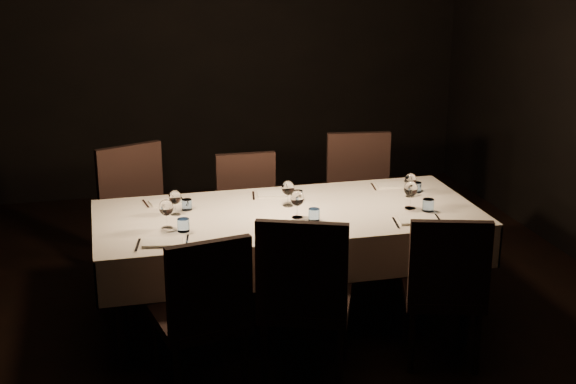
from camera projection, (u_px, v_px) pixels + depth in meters
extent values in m
cube|color=black|center=(288.00, 317.00, 5.51)|extent=(5.00, 6.00, 0.01)
cube|color=black|center=(216.00, 43.00, 7.83)|extent=(5.00, 0.01, 3.00)
cube|color=black|center=(537.00, 304.00, 2.28)|extent=(5.00, 0.01, 3.00)
cube|color=black|center=(288.00, 216.00, 5.29)|extent=(2.40, 1.00, 0.04)
cylinder|color=black|center=(122.00, 314.00, 4.76)|extent=(0.07, 0.07, 0.71)
cylinder|color=black|center=(117.00, 261.00, 5.54)|extent=(0.07, 0.07, 0.71)
cylinder|color=black|center=(468.00, 278.00, 5.27)|extent=(0.07, 0.07, 0.71)
cylinder|color=black|center=(419.00, 234.00, 6.04)|extent=(0.07, 0.07, 0.71)
cube|color=beige|center=(288.00, 213.00, 5.28)|extent=(2.52, 1.12, 0.01)
cube|color=beige|center=(270.00, 207.00, 5.84)|extent=(2.52, 0.01, 0.28)
cube|color=beige|center=(310.00, 265.00, 4.81)|extent=(2.52, 0.01, 0.28)
cube|color=beige|center=(462.00, 219.00, 5.61)|extent=(0.01, 1.12, 0.28)
cube|color=beige|center=(95.00, 250.00, 5.04)|extent=(0.01, 1.12, 0.28)
cylinder|color=black|center=(221.00, 335.00, 4.82)|extent=(0.04, 0.04, 0.41)
cylinder|color=black|center=(245.00, 365.00, 4.48)|extent=(0.04, 0.04, 0.41)
cylinder|color=black|center=(158.00, 348.00, 4.67)|extent=(0.04, 0.04, 0.41)
cylinder|color=black|center=(178.00, 381.00, 4.33)|extent=(0.04, 0.04, 0.41)
cube|color=black|center=(199.00, 319.00, 4.50)|extent=(0.55, 0.55, 0.06)
cube|color=black|center=(210.00, 287.00, 4.24)|extent=(0.47, 0.14, 0.51)
cube|color=silver|center=(163.00, 242.00, 4.73)|extent=(0.25, 0.19, 0.02)
cube|color=silver|center=(138.00, 245.00, 4.70)|extent=(0.05, 0.21, 0.01)
cube|color=silver|center=(187.00, 241.00, 4.77)|extent=(0.05, 0.21, 0.01)
cylinder|color=#B5D1F2|center=(183.00, 225.00, 4.92)|extent=(0.07, 0.07, 0.08)
cylinder|color=white|center=(167.00, 228.00, 4.99)|extent=(0.07, 0.07, 0.00)
cylinder|color=white|center=(167.00, 221.00, 4.97)|extent=(0.01, 0.01, 0.09)
ellipsoid|color=white|center=(166.00, 208.00, 4.95)|extent=(0.09, 0.09, 0.10)
cylinder|color=black|center=(344.00, 328.00, 4.88)|extent=(0.04, 0.04, 0.44)
cylinder|color=black|center=(339.00, 363.00, 4.48)|extent=(0.04, 0.04, 0.44)
cylinder|color=black|center=(276.00, 323.00, 4.94)|extent=(0.04, 0.04, 0.44)
cylinder|color=black|center=(264.00, 358.00, 4.54)|extent=(0.04, 0.04, 0.44)
cube|color=black|center=(306.00, 303.00, 4.63)|extent=(0.65, 0.65, 0.07)
cube|color=black|center=(302.00, 270.00, 4.33)|extent=(0.49, 0.23, 0.55)
cube|color=silver|center=(300.00, 231.00, 4.92)|extent=(0.24, 0.17, 0.02)
cube|color=silver|center=(277.00, 233.00, 4.89)|extent=(0.04, 0.20, 0.01)
cube|color=silver|center=(322.00, 230.00, 4.95)|extent=(0.04, 0.20, 0.01)
cylinder|color=#B5D1F2|center=(314.00, 215.00, 5.11)|extent=(0.07, 0.07, 0.08)
cylinder|color=white|center=(297.00, 217.00, 5.17)|extent=(0.07, 0.07, 0.00)
cylinder|color=white|center=(297.00, 211.00, 5.16)|extent=(0.01, 0.01, 0.09)
ellipsoid|color=white|center=(297.00, 198.00, 5.13)|extent=(0.09, 0.09, 0.10)
cylinder|color=black|center=(466.00, 314.00, 5.10)|extent=(0.04, 0.04, 0.40)
cylinder|color=black|center=(477.00, 343.00, 4.73)|extent=(0.04, 0.04, 0.40)
cylinder|color=black|center=(406.00, 313.00, 5.11)|extent=(0.04, 0.04, 0.40)
cylinder|color=black|center=(412.00, 342.00, 4.75)|extent=(0.04, 0.04, 0.40)
cube|color=black|center=(442.00, 293.00, 4.85)|extent=(0.58, 0.58, 0.06)
cube|color=black|center=(450.00, 263.00, 4.57)|extent=(0.46, 0.18, 0.51)
cube|color=silver|center=(418.00, 221.00, 5.09)|extent=(0.25, 0.19, 0.02)
cube|color=silver|center=(396.00, 223.00, 5.06)|extent=(0.05, 0.21, 0.01)
cube|color=silver|center=(439.00, 219.00, 5.13)|extent=(0.05, 0.21, 0.01)
cylinder|color=#B5D1F2|center=(428.00, 205.00, 5.28)|extent=(0.08, 0.08, 0.08)
cylinder|color=white|center=(410.00, 208.00, 5.35)|extent=(0.07, 0.07, 0.00)
cylinder|color=white|center=(410.00, 201.00, 5.33)|extent=(0.01, 0.01, 0.09)
ellipsoid|color=white|center=(411.00, 189.00, 5.31)|extent=(0.09, 0.09, 0.11)
cylinder|color=black|center=(133.00, 278.00, 5.59)|extent=(0.04, 0.04, 0.44)
cylinder|color=black|center=(109.00, 259.00, 5.92)|extent=(0.04, 0.04, 0.44)
cylinder|color=black|center=(187.00, 264.00, 5.82)|extent=(0.04, 0.04, 0.44)
cylinder|color=black|center=(161.00, 247.00, 6.15)|extent=(0.04, 0.04, 0.44)
cube|color=black|center=(146.00, 229.00, 5.80)|extent=(0.66, 0.66, 0.07)
cube|color=black|center=(130.00, 182.00, 5.87)|extent=(0.49, 0.23, 0.55)
cube|color=silver|center=(165.00, 202.00, 5.45)|extent=(0.22, 0.16, 0.01)
cube|color=silver|center=(146.00, 204.00, 5.43)|extent=(0.04, 0.18, 0.01)
cube|color=silver|center=(184.00, 201.00, 5.48)|extent=(0.04, 0.18, 0.01)
cylinder|color=#B5D1F2|center=(187.00, 205.00, 5.31)|extent=(0.07, 0.07, 0.07)
cylinder|color=white|center=(176.00, 214.00, 5.23)|extent=(0.06, 0.06, 0.00)
cylinder|color=white|center=(176.00, 208.00, 5.21)|extent=(0.01, 0.01, 0.08)
ellipsoid|color=white|center=(175.00, 197.00, 5.19)|extent=(0.08, 0.08, 0.09)
cylinder|color=black|center=(231.00, 267.00, 5.84)|extent=(0.04, 0.04, 0.39)
cylinder|color=black|center=(224.00, 248.00, 6.19)|extent=(0.04, 0.04, 0.39)
cylinder|color=black|center=(281.00, 262.00, 5.92)|extent=(0.04, 0.04, 0.39)
cylinder|color=black|center=(271.00, 244.00, 6.27)|extent=(0.04, 0.04, 0.39)
cube|color=black|center=(251.00, 227.00, 5.99)|extent=(0.46, 0.46, 0.06)
cube|color=black|center=(246.00, 184.00, 6.08)|extent=(0.45, 0.06, 0.49)
cube|color=silver|center=(273.00, 194.00, 5.62)|extent=(0.23, 0.17, 0.02)
cube|color=silver|center=(254.00, 196.00, 5.59)|extent=(0.05, 0.19, 0.01)
cube|color=silver|center=(291.00, 193.00, 5.66)|extent=(0.04, 0.19, 0.01)
cylinder|color=#B5D1F2|center=(298.00, 196.00, 5.48)|extent=(0.07, 0.07, 0.08)
cylinder|color=white|center=(288.00, 206.00, 5.40)|extent=(0.07, 0.07, 0.00)
cylinder|color=white|center=(288.00, 200.00, 5.38)|extent=(0.01, 0.01, 0.08)
ellipsoid|color=white|center=(288.00, 188.00, 5.36)|extent=(0.09, 0.09, 0.10)
cylinder|color=black|center=(339.00, 252.00, 6.05)|extent=(0.04, 0.04, 0.43)
cylinder|color=black|center=(331.00, 233.00, 6.45)|extent=(0.04, 0.04, 0.43)
cylinder|color=black|center=(393.00, 250.00, 6.09)|extent=(0.04, 0.04, 0.43)
cylinder|color=black|center=(382.00, 231.00, 6.49)|extent=(0.04, 0.04, 0.43)
cube|color=black|center=(362.00, 211.00, 6.20)|extent=(0.56, 0.56, 0.06)
cube|color=black|center=(358.00, 166.00, 6.31)|extent=(0.50, 0.12, 0.54)
cube|color=silver|center=(390.00, 185.00, 5.82)|extent=(0.22, 0.15, 0.01)
cube|color=silver|center=(374.00, 187.00, 5.79)|extent=(0.04, 0.18, 0.01)
cube|color=silver|center=(407.00, 184.00, 5.85)|extent=(0.04, 0.18, 0.01)
cylinder|color=#B5D1F2|center=(417.00, 187.00, 5.67)|extent=(0.07, 0.07, 0.07)
cylinder|color=white|center=(410.00, 196.00, 5.59)|extent=(0.06, 0.06, 0.00)
cylinder|color=white|center=(410.00, 191.00, 5.58)|extent=(0.01, 0.01, 0.08)
ellipsoid|color=white|center=(411.00, 180.00, 5.56)|extent=(0.08, 0.08, 0.09)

